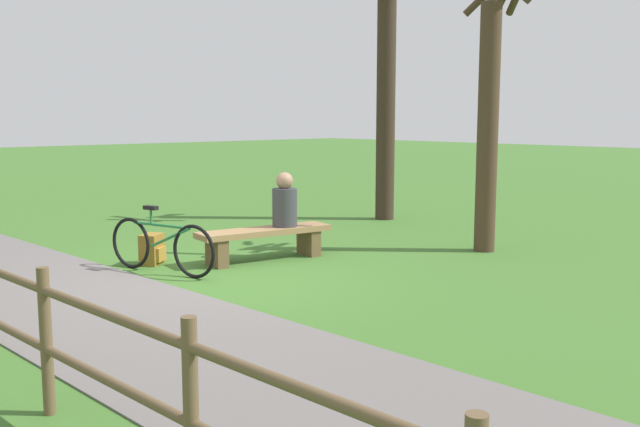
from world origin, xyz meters
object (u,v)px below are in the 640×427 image
Objects in this scene: person_seated at (285,203)px; bicycle at (161,245)px; tree_mid_field at (386,88)px; tree_far_right at (490,110)px; backpack at (152,250)px; bench at (265,238)px.

bicycle is (1.78, -0.30, -0.42)m from person_seated.
tree_mid_field is 3.52m from tree_far_right.
backpack is (1.60, -0.86, -0.58)m from person_seated.
bicycle is (1.46, -0.24, 0.04)m from bench.
tree_far_right is at bearing 50.94° from bicycle.
tree_mid_field is at bearing 88.07° from bicycle.
tree_far_right is at bearing 159.20° from bench.
bench is at bearing 147.87° from backpack.
tree_mid_field is (-4.17, -1.58, 2.18)m from bench.
person_seated is at bearing 180.00° from bench.
backpack is 0.08× the size of tree_mid_field.
person_seated is at bearing 65.32° from bicycle.
tree_far_right is (-4.11, 2.46, 1.87)m from backpack.
bench is at bearing 20.68° from tree_mid_field.
person_seated reaches higher than backpack.
bicycle is at bearing 0.02° from bench.
tree_far_right is (1.34, 3.23, -0.43)m from tree_mid_field.
tree_far_right is at bearing 67.48° from tree_mid_field.
bicycle reaches higher than bench.
bicycle is at bearing 0.01° from person_seated.
bicycle is 6.18m from tree_mid_field.
bench is 3.72m from tree_far_right.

